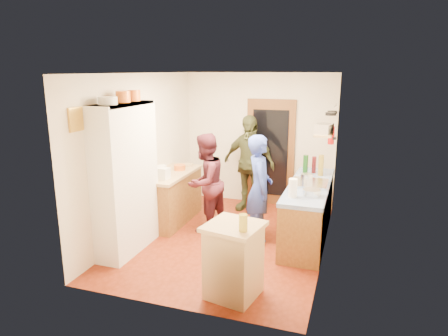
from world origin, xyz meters
The scene contains 44 objects.
floor centered at (0.00, 0.00, -0.01)m, with size 3.00×4.00×0.02m, color maroon.
ceiling centered at (0.00, 0.00, 2.61)m, with size 3.00×4.00×0.02m, color silver.
wall_back centered at (0.00, 2.01, 1.30)m, with size 3.00×0.02×2.60m, color beige.
wall_front centered at (0.00, -2.01, 1.30)m, with size 3.00×0.02×2.60m, color beige.
wall_left centered at (-1.51, 0.00, 1.30)m, with size 0.02×4.00×2.60m, color beige.
wall_right centered at (1.51, 0.00, 1.30)m, with size 0.02×4.00×2.60m, color beige.
door_frame centered at (0.25, 1.97, 1.05)m, with size 0.95×0.06×2.10m, color brown.
door_glass centered at (0.25, 1.94, 1.05)m, with size 0.70×0.02×1.70m, color black.
hutch_body centered at (-1.30, -0.80, 1.10)m, with size 0.40×1.20×2.20m, color white.
hutch_top_shelf centered at (-1.30, -0.80, 2.18)m, with size 0.40×1.14×0.04m, color white.
plate_stack centered at (-1.30, -1.11, 2.25)m, with size 0.25×0.25×0.10m, color white.
orange_pot_a centered at (-1.30, -0.74, 2.28)m, with size 0.20×0.20×0.16m, color orange.
orange_pot_b centered at (-1.30, -0.44, 2.28)m, with size 0.18×0.18×0.16m, color orange.
left_counter_base centered at (-1.20, 0.45, 0.42)m, with size 0.60×1.40×0.85m, color olive.
left_counter_top centered at (-1.20, 0.45, 0.88)m, with size 0.64×1.44×0.05m, color tan.
toaster centered at (-1.15, 0.03, 0.99)m, with size 0.25×0.17×0.19m, color white.
kettle centered at (-1.25, 0.25, 0.98)m, with size 0.15×0.15×0.17m, color white.
orange_bowl centered at (-1.12, 0.67, 0.95)m, with size 0.21×0.21×0.09m, color orange.
chopping_board centered at (-1.18, 1.02, 0.91)m, with size 0.30×0.22×0.03m, color tan.
right_counter_base centered at (1.20, 0.50, 0.42)m, with size 0.60×2.20×0.84m, color olive.
right_counter_top centered at (1.20, 0.50, 0.87)m, with size 0.62×2.22×0.06m, color #1843AA.
hob centered at (1.20, 0.47, 0.92)m, with size 0.55×0.58×0.04m, color silver.
pot_on_hob centered at (1.15, 0.49, 1.00)m, with size 0.18×0.18×0.12m, color silver.
bottle_a centered at (1.05, 1.09, 1.07)m, with size 0.08×0.08×0.33m, color #143F14.
bottle_b centered at (1.18, 1.23, 1.05)m, with size 0.07×0.07×0.29m, color #591419.
bottle_c centered at (1.31, 1.08, 1.08)m, with size 0.09×0.09×0.36m, color olive.
paper_towel centered at (1.05, -0.26, 1.03)m, with size 0.12×0.12×0.27m, color white.
mixing_bowl centered at (1.30, -0.12, 0.95)m, with size 0.25×0.25×0.10m, color silver.
island_base centered at (0.57, -1.52, 0.43)m, with size 0.55×0.55×0.86m, color tan.
island_top centered at (0.57, -1.52, 0.89)m, with size 0.62×0.62×0.05m, color tan.
cutting_board centered at (0.53, -1.47, 0.90)m, with size 0.35×0.28×0.02m, color white.
oil_jar centered at (0.73, -1.68, 1.01)m, with size 0.10×0.10×0.19m, color #AD9E2D.
pan_rail centered at (1.46, 1.52, 2.05)m, with size 0.02×0.02×0.65m, color silver.
pan_hang_a centered at (1.40, 1.35, 1.92)m, with size 0.18×0.18×0.05m, color black.
pan_hang_b centered at (1.40, 1.55, 1.90)m, with size 0.16×0.16×0.05m, color black.
pan_hang_c centered at (1.40, 1.75, 1.91)m, with size 0.17×0.17×0.05m, color black.
wall_shelf centered at (1.37, 0.45, 1.70)m, with size 0.26×0.42×0.03m, color tan.
radio centered at (1.37, 0.45, 1.79)m, with size 0.22×0.30×0.15m, color silver.
ext_bracket centered at (1.47, 1.70, 1.45)m, with size 0.06×0.10×0.04m, color black.
fire_extinguisher centered at (1.41, 1.70, 1.50)m, with size 0.11×0.11×0.32m, color red.
picture_frame centered at (-1.48, -1.55, 2.05)m, with size 0.03×0.25×0.30m, color gold.
person_hob centered at (0.50, 0.20, 0.84)m, with size 0.62×0.40×1.69m, color #2A3D9F.
person_left centered at (-0.44, 0.32, 0.82)m, with size 0.80×0.62×1.65m, color #441822.
person_back centered at (-0.05, 1.47, 0.92)m, with size 1.08×0.45×1.84m, color #393D21.
Camera 1 is at (1.84, -5.65, 2.65)m, focal length 32.00 mm.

